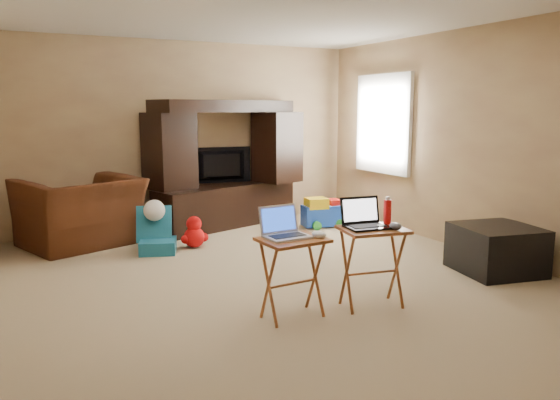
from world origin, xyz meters
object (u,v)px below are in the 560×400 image
water_bottle (387,212)px  laptop_right (368,213)px  tray_table_left (293,278)px  tray_table_right (372,268)px  recliner (80,212)px  child_rocker (158,230)px  ottoman (496,249)px  laptop_left (287,223)px  entertainment_center (226,164)px  push_toy (322,212)px  plush_toy (194,232)px  mouse_left (319,234)px  television (222,165)px

water_bottle → laptop_right: bearing=-166.0°
tray_table_left → tray_table_right: size_ratio=0.96×
recliner → child_rocker: bearing=114.8°
ottoman → laptop_left: size_ratio=2.19×
entertainment_center → laptop_right: 3.46m
push_toy → laptop_left: laptop_left is taller
child_rocker → plush_toy: bearing=24.6°
entertainment_center → laptop_right: entertainment_center is taller
recliner → push_toy: size_ratio=2.23×
ottoman → tray_table_left: 2.38m
entertainment_center → water_bottle: (0.12, -3.39, -0.10)m
tray_table_right → laptop_right: (-0.04, 0.02, 0.45)m
tray_table_right → laptop_left: bearing=-178.6°
ottoman → tray_table_left: (-2.37, -0.14, 0.08)m
child_rocker → ottoman: (2.82, -2.24, -0.03)m
mouse_left → water_bottle: water_bottle is taller
television → laptop_left: (-0.81, -3.52, -0.07)m
mouse_left → entertainment_center: bearing=80.4°
laptop_left → mouse_left: laptop_left is taller
plush_toy → mouse_left: 2.55m
mouse_left → water_bottle: size_ratio=0.63×
plush_toy → laptop_left: bearing=-90.5°
push_toy → entertainment_center: bearing=159.5°
entertainment_center → laptop_left: (-0.81, -3.36, -0.11)m
television → ottoman: (1.60, -3.41, -0.59)m
tray_table_right → water_bottle: bearing=31.8°
television → tray_table_right: television is taller
television → ottoman: size_ratio=1.20×
push_toy → ottoman: 2.62m
child_rocker → laptop_right: 2.73m
plush_toy → tray_table_left: size_ratio=0.60×
laptop_right → tray_table_right: bearing=-19.7°
television → recliner: (-1.95, -0.44, -0.42)m
tray_table_left → mouse_left: bearing=-24.6°
child_rocker → television: bearing=63.0°
recliner → plush_toy: (1.16, -0.69, -0.21)m
plush_toy → ottoman: (2.38, -2.28, 0.04)m
television → recliner: bearing=18.4°
child_rocker → laptop_left: (0.42, -2.35, 0.49)m
recliner → laptop_left: (1.14, -3.08, 0.35)m
television → laptop_right: (-0.12, -3.61, -0.04)m
push_toy → tray_table_left: size_ratio=0.88×
recliner → mouse_left: recliner is taller
mouse_left → plush_toy: bearing=94.6°
recliner → plush_toy: size_ratio=3.29×
push_toy → laptop_right: (-1.26, -2.78, 0.57)m
mouse_left → tray_table_left: bearing=159.8°
entertainment_center → ottoman: 3.68m
ottoman → mouse_left: 2.23m
laptop_right → ottoman: bearing=13.5°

